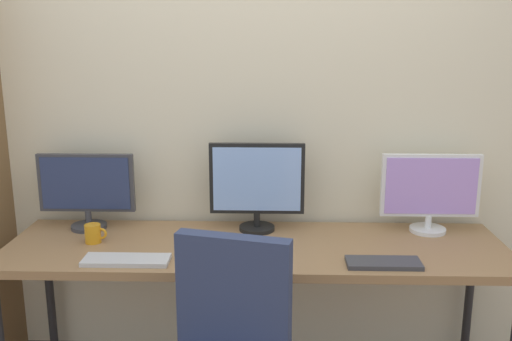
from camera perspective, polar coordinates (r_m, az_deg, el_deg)
name	(u,v)px	position (r m, az deg, el deg)	size (l,w,h in m)	color
wall_back	(258,115)	(3.00, 0.20, 5.57)	(4.77, 0.10, 2.60)	beige
desk	(256,254)	(2.75, -0.03, -8.36)	(2.37, 0.68, 0.74)	#936D47
monitor_left	(87,188)	(3.01, -16.56, -1.71)	(0.49, 0.18, 0.39)	#38383D
monitor_center	(257,184)	(2.86, 0.09, -1.35)	(0.48, 0.18, 0.45)	black
monitor_right	(430,191)	(2.97, 17.00, -1.93)	(0.49, 0.18, 0.40)	silver
keyboard_left	(126,260)	(2.59, -12.81, -8.71)	(0.38, 0.13, 0.02)	silver
keyboard_right	(384,263)	(2.56, 12.61, -8.99)	(0.32, 0.13, 0.02)	#38383D
computer_mouse	(260,258)	(2.54, 0.43, -8.71)	(0.06, 0.10, 0.03)	black
coffee_mug	(93,234)	(2.85, -15.92, -6.07)	(0.11, 0.08, 0.09)	orange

